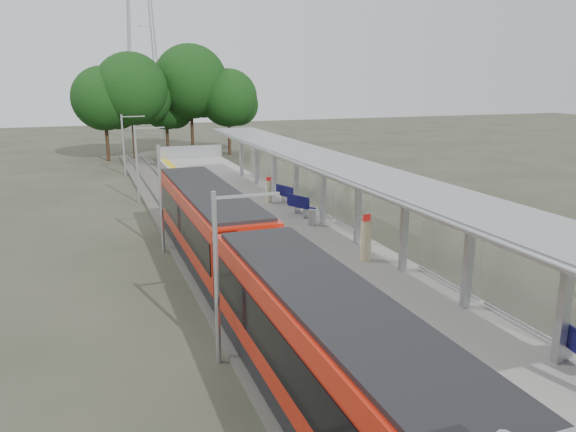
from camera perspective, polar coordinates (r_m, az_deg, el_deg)
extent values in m
cube|color=#59544C|center=(30.24, -9.40, -2.50)|extent=(3.00, 70.00, 0.24)
cube|color=gray|center=(31.23, -1.30, -1.06)|extent=(6.00, 50.00, 1.00)
cube|color=gold|center=(30.40, -5.86, -0.55)|extent=(0.60, 50.00, 0.02)
cube|color=#9EA0A5|center=(54.83, -9.85, 6.44)|extent=(6.00, 0.10, 1.20)
cube|color=black|center=(14.47, 4.84, -19.38)|extent=(2.50, 13.50, 0.70)
cube|color=red|center=(13.66, 4.98, -13.77)|extent=(2.65, 13.50, 2.50)
cube|color=black|center=(13.64, 4.99, -13.58)|extent=(2.72, 12.96, 1.20)
cube|color=black|center=(13.11, 5.10, -8.73)|extent=(2.40, 12.82, 0.15)
cube|color=#0C7B7B|center=(14.30, 10.05, -13.27)|extent=(0.04, 1.30, 2.00)
cube|color=black|center=(26.75, -7.99, -3.45)|extent=(2.50, 13.50, 0.70)
cube|color=red|center=(26.32, -8.10, -0.12)|extent=(2.65, 13.50, 2.50)
cube|color=black|center=(26.31, -8.11, -0.02)|extent=(2.72, 12.96, 1.20)
cube|color=black|center=(26.04, -8.20, 2.65)|extent=(2.40, 12.83, 0.15)
cube|color=#0C7B7B|center=(26.66, -5.24, -0.19)|extent=(0.04, 1.30, 2.00)
cylinder|color=black|center=(22.51, -5.35, -7.58)|extent=(2.20, 0.70, 0.70)
cube|color=black|center=(19.83, -3.72, -5.49)|extent=(2.30, 0.80, 2.40)
cube|color=#9EA0A5|center=(16.83, 26.26, -7.87)|extent=(0.25, 0.25, 3.50)
cube|color=#9EA0A5|center=(19.59, 17.87, -4.09)|extent=(0.25, 0.25, 3.50)
cube|color=#9EA0A5|center=(22.72, 11.73, -1.24)|extent=(0.25, 0.25, 3.50)
cube|color=#9EA0A5|center=(26.09, 7.13, 0.91)|extent=(0.25, 0.25, 3.50)
cube|color=#9EA0A5|center=(29.61, 3.60, 2.56)|extent=(0.25, 0.25, 3.50)
cube|color=#9EA0A5|center=(33.25, 0.82, 3.84)|extent=(0.25, 0.25, 3.50)
cube|color=#9EA0A5|center=(36.96, -1.40, 4.86)|extent=(0.25, 0.25, 3.50)
cube|color=#9EA0A5|center=(40.72, -3.23, 5.69)|extent=(0.25, 0.25, 3.50)
cube|color=#9EA0A5|center=(44.53, -4.75, 6.38)|extent=(0.25, 0.25, 3.50)
cube|color=gray|center=(27.34, 4.58, 5.48)|extent=(3.20, 38.00, 0.16)
cylinder|color=#9EA0A5|center=(26.74, 1.54, 5.16)|extent=(0.24, 38.00, 0.24)
cube|color=silver|center=(18.79, 23.19, -7.11)|extent=(0.05, 3.70, 2.20)
cube|color=silver|center=(21.67, 16.01, -3.76)|extent=(0.05, 3.70, 2.20)
cube|color=silver|center=(28.25, 6.51, 0.80)|extent=(0.05, 3.70, 2.20)
cube|color=silver|center=(31.79, 3.29, 2.34)|extent=(0.05, 3.70, 2.20)
cube|color=silver|center=(39.13, -1.37, 4.56)|extent=(0.05, 3.70, 2.20)
cube|color=silver|center=(42.89, -3.11, 5.38)|extent=(0.05, 3.70, 2.20)
cylinder|color=#382316|center=(61.76, -17.89, 7.31)|extent=(0.36, 0.36, 4.30)
sphere|color=#144012|center=(61.46, -18.20, 11.30)|extent=(6.54, 6.54, 6.54)
cylinder|color=#382316|center=(61.47, -15.37, 7.75)|extent=(0.36, 0.36, 4.92)
sphere|color=#144012|center=(61.17, -15.67, 12.33)|extent=(7.48, 7.48, 7.48)
cylinder|color=#382316|center=(66.12, -12.15, 7.81)|extent=(0.36, 0.36, 3.71)
sphere|color=#144012|center=(65.85, -12.32, 11.02)|extent=(5.64, 5.64, 5.64)
cylinder|color=#382316|center=(64.97, -9.71, 8.56)|extent=(0.36, 0.36, 5.39)
sphere|color=#144012|center=(64.71, -9.91, 13.31)|extent=(8.19, 8.19, 8.19)
cylinder|color=#382316|center=(64.28, -5.98, 8.10)|extent=(0.36, 0.36, 4.21)
sphere|color=#144012|center=(63.99, -6.08, 11.86)|extent=(6.40, 6.40, 6.40)
cylinder|color=#9EA0A5|center=(16.98, -7.29, -6.46)|extent=(0.16, 0.16, 5.40)
cube|color=#9EA0A5|center=(16.52, -4.17, 2.07)|extent=(2.00, 0.08, 0.08)
cylinder|color=#9EA0A5|center=(28.38, -12.79, 1.63)|extent=(0.16, 0.16, 5.40)
cube|color=#9EA0A5|center=(28.11, -11.03, 6.78)|extent=(2.00, 0.08, 0.08)
cylinder|color=#9EA0A5|center=(40.14, -15.10, 5.04)|extent=(0.16, 0.16, 5.40)
cube|color=#9EA0A5|center=(39.94, -13.89, 8.69)|extent=(2.00, 0.08, 0.08)
cylinder|color=#9EA0A5|center=(52.00, -16.38, 6.90)|extent=(0.16, 0.16, 5.40)
cube|color=#9EA0A5|center=(51.85, -15.45, 9.72)|extent=(2.00, 0.08, 0.08)
cube|color=#9EA0A5|center=(17.64, 26.39, -12.23)|extent=(0.44, 0.15, 0.48)
cube|color=#111053|center=(31.53, 1.40, 0.97)|extent=(1.16, 1.74, 0.07)
cube|color=#111053|center=(31.37, 1.03, 1.54)|extent=(0.76, 1.56, 0.62)
cube|color=#9EA0A5|center=(30.98, 1.86, 0.24)|extent=(0.44, 0.25, 0.49)
cube|color=#9EA0A5|center=(32.20, 0.96, 0.78)|extent=(0.44, 0.25, 0.49)
cube|color=#111053|center=(34.50, -0.01, 2.09)|extent=(0.97, 1.71, 0.07)
cube|color=#111053|center=(34.36, -0.36, 2.60)|extent=(0.57, 1.58, 0.60)
cube|color=#9EA0A5|center=(33.95, 0.37, 1.46)|extent=(0.44, 0.20, 0.48)
cube|color=#9EA0A5|center=(35.15, -0.38, 1.89)|extent=(0.44, 0.20, 0.48)
cylinder|color=beige|center=(23.91, 7.92, -2.54)|extent=(0.46, 0.46, 1.71)
cube|color=red|center=(23.64, 8.00, -0.16)|extent=(0.40, 0.18, 0.28)
cylinder|color=beige|center=(34.69, -1.97, 2.46)|extent=(0.36, 0.36, 1.36)
cube|color=red|center=(34.54, -1.98, 3.78)|extent=(0.32, 0.12, 0.23)
cylinder|color=#9EA0A5|center=(29.43, 2.41, -0.16)|extent=(0.51, 0.51, 0.84)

